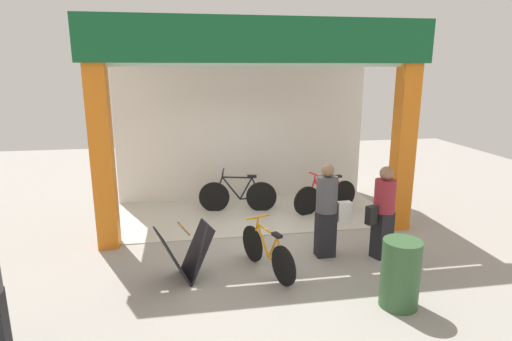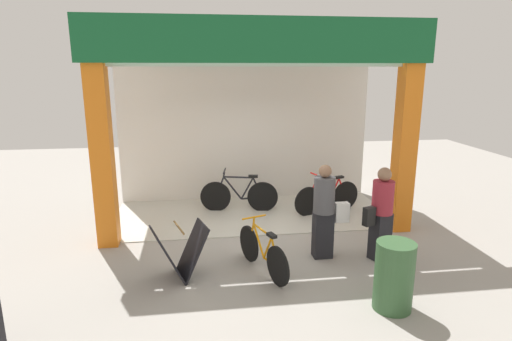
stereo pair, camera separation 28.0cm
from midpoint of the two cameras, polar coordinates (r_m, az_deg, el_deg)
ground_plane at (r=8.22m, az=1.58°, el=-8.87°), size 19.90×19.90×0.00m
shop_facade at (r=8.99m, az=0.27°, el=7.34°), size 6.15×2.83×4.00m
bicycle_inside_0 at (r=9.52m, az=10.47°, el=-3.53°), size 1.60×0.60×0.92m
bicycle_inside_1 at (r=9.44m, az=-1.42°, el=-3.34°), size 1.73×0.48×0.96m
bicycle_parked_0 at (r=6.74m, az=2.12°, el=-11.00°), size 0.59×1.46×0.85m
sandwich_board_sign at (r=6.62m, az=-9.03°, el=-10.89°), size 0.94×0.78×0.84m
pedestrian_0 at (r=7.35m, az=17.64°, el=-5.46°), size 0.61×0.46×1.59m
pedestrian_2 at (r=7.20m, az=10.42°, el=-5.34°), size 0.62×0.37×1.62m
trash_bin at (r=6.08m, az=19.46°, el=-13.32°), size 0.51×0.51×0.95m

